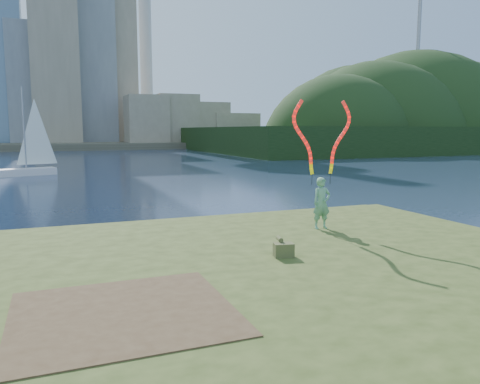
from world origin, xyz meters
name	(u,v)px	position (x,y,z in m)	size (l,w,h in m)	color
ground	(202,283)	(0.00, 0.00, 0.00)	(320.00, 320.00, 0.00)	#1B2944
grassy_knoll	(239,302)	(0.00, -2.30, 0.34)	(20.00, 18.00, 0.80)	#334217
dirt_patch	(124,313)	(-2.20, -3.20, 0.81)	(3.20, 3.00, 0.02)	#47331E
far_shore	(69,144)	(0.00, 95.00, 0.60)	(320.00, 40.00, 1.20)	#4B4637
wooded_hill	(411,148)	(59.57, 59.96, 0.16)	(78.00, 50.00, 63.00)	black
woman_with_ribbons	(322,176)	(3.75, 0.98, 2.26)	(1.97, 0.36, 3.84)	#137839
canvas_bag	(283,249)	(1.45, -1.25, 0.96)	(0.47, 0.53, 0.40)	#424B26
sailboat	(29,160)	(-4.87, 30.04, 1.18)	(4.54, 2.55, 6.87)	white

